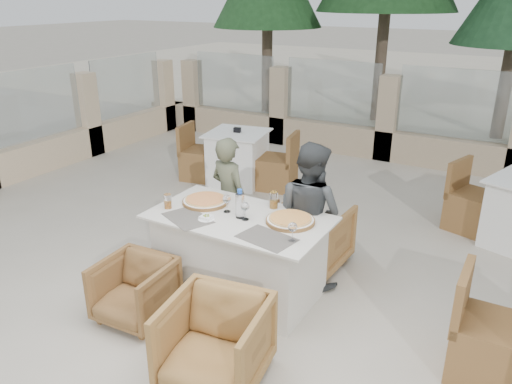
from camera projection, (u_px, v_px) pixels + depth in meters
The scene contains 23 objects.
ground at pixel (231, 295), 4.64m from camera, with size 80.00×80.00×0.00m, color #B8AF9D.
sand_patch at pixel (469, 82), 15.89m from camera, with size 30.00×16.00×0.01m, color beige.
perimeter_wall_far at pixel (388, 112), 8.20m from camera, with size 10.00×0.34×1.60m, color tan, non-canonical shape.
perimeter_wall_left at pixel (36, 121), 7.65m from camera, with size 0.34×7.00×1.60m, color beige, non-canonical shape.
dining_table at pixel (240, 255), 4.56m from camera, with size 1.60×0.90×0.77m, color beige, non-canonical shape.
placemat_near_left at pixel (188, 218), 4.38m from camera, with size 0.45×0.30×0.00m, color #625C54.
placemat_near_right at pixel (267, 238), 4.02m from camera, with size 0.45×0.30×0.00m, color #605952.
pizza_left at pixel (205, 200), 4.69m from camera, with size 0.43×0.43×0.06m, color #DA4D1D.
pizza_right at pixel (290, 220), 4.29m from camera, with size 0.43×0.43×0.06m, color orange.
water_bottle at pixel (240, 204), 4.35m from camera, with size 0.08×0.08×0.27m, color #A9C1DE.
wine_glass_centre at pixel (227, 202), 4.48m from camera, with size 0.08×0.08×0.18m, color silver, non-canonical shape.
wine_glass_near at pixel (245, 210), 4.32m from camera, with size 0.08×0.08×0.18m, color white, non-canonical shape.
wine_glass_corner at pixel (293, 231), 3.94m from camera, with size 0.08×0.08×0.18m, color silver, non-canonical shape.
beer_glass_left at pixel (168, 201), 4.57m from camera, with size 0.07×0.07×0.14m, color orange.
beer_glass_right at pixel (274, 200), 4.57m from camera, with size 0.08×0.08×0.16m, color orange.
olive_dish at pixel (206, 217), 4.35m from camera, with size 0.11×0.11×0.04m, color white, non-canonical shape.
armchair_far_left at pixel (238, 227), 5.30m from camera, with size 0.65×0.67×0.61m, color #986237.
armchair_far_right at pixel (311, 236), 5.05m from camera, with size 0.69×0.71×0.65m, color olive.
armchair_near_left at pixel (135, 290), 4.22m from camera, with size 0.58×0.60×0.54m, color brown.
armchair_near_right at pixel (215, 343), 3.51m from camera, with size 0.69×0.71×0.64m, color olive.
diner_left at pixel (229, 197), 5.17m from camera, with size 0.47×0.31×1.29m, color #555940.
diner_right at pixel (310, 214), 4.65m from camera, with size 0.68×0.53×1.39m, color #3E4144.
bg_table_a at pixel (238, 158), 7.26m from camera, with size 1.64×0.82×0.77m, color white, non-canonical shape.
Camera 1 is at (2.19, -3.30, 2.60)m, focal length 35.00 mm.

